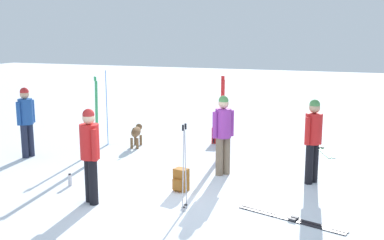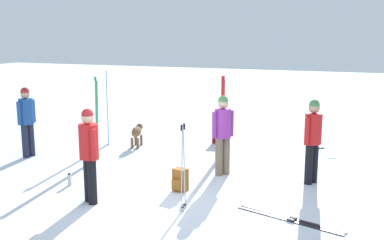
% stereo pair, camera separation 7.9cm
% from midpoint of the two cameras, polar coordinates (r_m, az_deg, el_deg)
% --- Properties ---
extents(ground_plane, '(60.00, 60.00, 0.00)m').
position_cam_midpoint_polar(ground_plane, '(8.33, -2.70, -10.47)').
color(ground_plane, white).
extents(person_0, '(0.34, 0.51, 1.72)m').
position_cam_midpoint_polar(person_0, '(11.89, -19.98, 0.28)').
color(person_0, '#1E2338').
rests_on(person_0, ground_plane).
extents(person_1, '(0.37, 0.42, 1.72)m').
position_cam_midpoint_polar(person_1, '(9.79, 3.64, -1.24)').
color(person_1, '#72604C').
rests_on(person_1, ground_plane).
extents(person_2, '(0.34, 0.47, 1.72)m').
position_cam_midpoint_polar(person_2, '(9.53, 14.50, -1.89)').
color(person_2, black).
rests_on(person_2, ground_plane).
extents(person_4, '(0.45, 0.34, 1.72)m').
position_cam_midpoint_polar(person_4, '(8.35, -12.75, -3.61)').
color(person_4, black).
rests_on(person_4, ground_plane).
extents(dog, '(0.35, 0.88, 0.57)m').
position_cam_midpoint_polar(dog, '(12.41, -7.05, -1.52)').
color(dog, brown).
rests_on(dog, ground_plane).
extents(ski_pair_planted_0, '(0.16, 0.25, 2.03)m').
position_cam_midpoint_polar(ski_pair_planted_0, '(12.56, -10.64, 1.40)').
color(ski_pair_planted_0, blue).
rests_on(ski_pair_planted_0, ground_plane).
extents(ski_pair_planted_1, '(0.20, 0.15, 2.00)m').
position_cam_midpoint_polar(ski_pair_planted_1, '(11.15, -11.89, 0.11)').
color(ski_pair_planted_1, green).
rests_on(ski_pair_planted_1, ground_plane).
extents(ski_pair_planted_2, '(0.13, 0.10, 1.98)m').
position_cam_midpoint_polar(ski_pair_planted_2, '(11.34, 3.57, 0.45)').
color(ski_pair_planted_2, red).
rests_on(ski_pair_planted_2, ground_plane).
extents(ski_pair_lying_0, '(1.84, 0.70, 0.05)m').
position_cam_midpoint_polar(ski_pair_lying_0, '(7.89, 11.82, -11.86)').
color(ski_pair_lying_0, black).
rests_on(ski_pair_lying_0, ground_plane).
extents(ski_pair_lying_1, '(0.83, 1.76, 0.05)m').
position_cam_midpoint_polar(ski_pair_lying_1, '(12.60, 15.45, -3.41)').
color(ski_pair_lying_1, green).
rests_on(ski_pair_lying_1, ground_plane).
extents(ski_poles_1, '(0.07, 0.22, 1.51)m').
position_cam_midpoint_polar(ski_poles_1, '(7.86, -1.24, -5.57)').
color(ski_poles_1, '#B2B2BC').
rests_on(ski_poles_1, ground_plane).
extents(backpack_0, '(0.30, 0.32, 0.44)m').
position_cam_midpoint_polar(backpack_0, '(8.97, -1.63, -7.42)').
color(backpack_0, '#99591E').
rests_on(backpack_0, ground_plane).
extents(backpack_1, '(0.29, 0.31, 0.44)m').
position_cam_midpoint_polar(backpack_1, '(12.75, 2.91, -1.91)').
color(backpack_1, red).
rests_on(backpack_1, ground_plane).
extents(water_bottle_0, '(0.08, 0.08, 0.25)m').
position_cam_midpoint_polar(water_bottle_0, '(9.61, -15.06, -7.15)').
color(water_bottle_0, silver).
rests_on(water_bottle_0, ground_plane).
extents(water_bottle_1, '(0.07, 0.07, 0.26)m').
position_cam_midpoint_polar(water_bottle_1, '(12.26, 3.32, -2.87)').
color(water_bottle_1, red).
rests_on(water_bottle_1, ground_plane).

